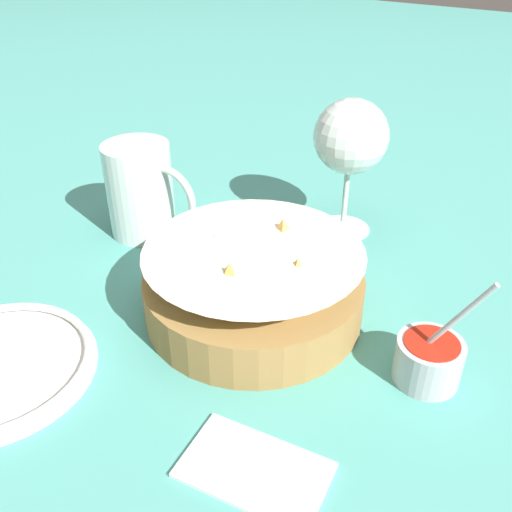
# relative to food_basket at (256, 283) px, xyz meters

# --- Properties ---
(ground_plane) EXTENTS (4.00, 4.00, 0.00)m
(ground_plane) POSITION_rel_food_basket_xyz_m (0.01, -0.00, -0.04)
(ground_plane) COLOR teal
(food_basket) EXTENTS (0.23, 0.23, 0.09)m
(food_basket) POSITION_rel_food_basket_xyz_m (0.00, 0.00, 0.00)
(food_basket) COLOR olive
(food_basket) RESTS_ON ground_plane
(sauce_cup) EXTENTS (0.07, 0.06, 0.12)m
(sauce_cup) POSITION_rel_food_basket_xyz_m (0.18, -0.01, -0.01)
(sauce_cup) COLOR #B7B7BC
(sauce_cup) RESTS_ON ground_plane
(wine_glass) EXTENTS (0.09, 0.09, 0.17)m
(wine_glass) POSITION_rel_food_basket_xyz_m (0.01, 0.21, 0.09)
(wine_glass) COLOR silver
(wine_glass) RESTS_ON ground_plane
(beer_mug) EXTENTS (0.13, 0.08, 0.12)m
(beer_mug) POSITION_rel_food_basket_xyz_m (-0.21, 0.07, 0.02)
(beer_mug) COLOR silver
(beer_mug) RESTS_ON ground_plane
(napkin) EXTENTS (0.12, 0.08, 0.01)m
(napkin) POSITION_rel_food_basket_xyz_m (0.10, -0.17, -0.03)
(napkin) COLOR white
(napkin) RESTS_ON ground_plane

